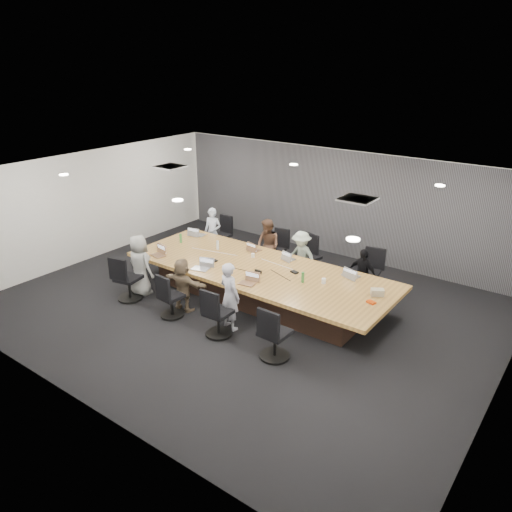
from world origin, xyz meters
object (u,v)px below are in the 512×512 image
Objects in this scene: chair_1 at (276,253)px; laptop_1 at (254,250)px; person_2 at (301,257)px; canvas_bag at (377,292)px; chair_6 at (218,316)px; person_6 at (230,296)px; mug_brown at (159,245)px; chair_4 at (129,282)px; person_1 at (268,246)px; stapler at (258,271)px; chair_5 at (171,300)px; bottle_clear at (218,245)px; person_3 at (362,274)px; chair_0 at (221,238)px; bottle_green_right at (303,277)px; person_0 at (213,232)px; laptop_6 at (247,284)px; chair_3 at (368,275)px; laptop_5 at (200,269)px; conference_table at (259,282)px; bottle_green_left at (181,238)px; laptop_4 at (158,255)px; person_4 at (140,265)px; chair_2 at (308,260)px; chair_7 at (275,337)px; laptop_0 at (198,235)px; laptop_3 at (351,276)px; person_5 at (183,285)px; snack_packet at (371,302)px; laptop_2 at (288,259)px.

laptop_1 is at bearing 78.77° from chair_1.
person_2 reaches higher than canvas_bag.
person_6 is (0.00, 0.35, 0.29)m from chair_6.
chair_4 is at bearing -73.63° from mug_brown.
person_1 reaches higher than stapler.
chair_1 is 0.46m from person_1.
chair_5 is 2.13m from bottle_clear.
person_3 is at bearing 21.64° from mug_brown.
person_1 is at bearing 168.77° from chair_0.
bottle_green_right is 1.04× the size of bottle_clear.
person_0 is at bearing -7.46° from laptop_1.
laptop_6 is at bearing -77.76° from person_6.
chair_3 is at bearing 25.43° from mug_brown.
laptop_5 is at bearing -82.08° from person_1.
mug_brown is (-2.65, -0.42, 0.39)m from conference_table.
person_6 is at bearing -28.40° from bottle_green_left.
person_4 is at bearing -78.03° from laptop_4.
person_0 is at bearing -82.05° from person_4.
chair_0 is 0.93× the size of chair_2.
person_6 is (-1.51, -2.70, 0.11)m from person_3.
chair_7 is 3.98m from laptop_4.
chair_1 is 6.85× the size of mug_brown.
laptop_0 is 0.26× the size of person_1.
person_2 is at bearing -5.97° from laptop_3.
chair_0 is at bearing -176.25° from person_1.
chair_3 is 5.30m from chair_4.
person_4 is at bearing -152.84° from stapler.
person_2 is at bearing -117.82° from person_5.
bottle_green_right is at bearing 14.05° from chair_4.
laptop_0 is at bearing -166.87° from person_3.
stapler is (-1.66, -1.92, 0.35)m from chair_3.
stapler reaches higher than snack_packet.
person_3 is at bearing 5.71° from person_2.
laptop_3 is (4.29, -0.55, 0.09)m from person_0.
person_1 is 4.02× the size of laptop_4.
person_2 is at bearing -76.53° from laptop_2.
person_4 is (-2.52, -2.70, 0.07)m from person_2.
chair_4 is 3.07m from person_0.
person_2 reaches higher than chair_1.
chair_0 is 7.03× the size of mug_brown.
chair_2 is 1.95m from stapler.
chair_2 is at bearing 56.74° from laptop_4.
chair_1 is 2.32× the size of laptop_6.
chair_2 is 3.70× the size of bottle_green_left.
mug_brown reaches higher than laptop_0.
person_0 is at bearing 84.82° from mug_brown.
laptop_1 is at bearing 153.08° from chair_0.
person_5 reaches higher than chair_7.
laptop_1 is 2.66m from person_4.
bottle_clear is (1.03, 0.18, -0.01)m from bottle_green_left.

